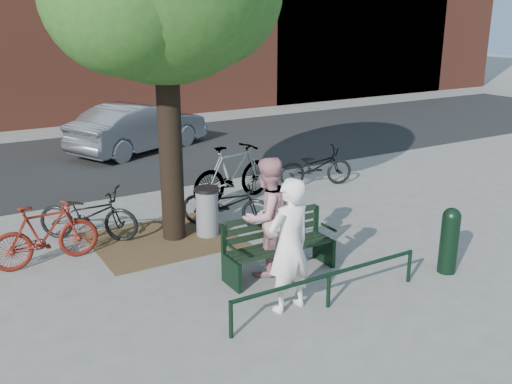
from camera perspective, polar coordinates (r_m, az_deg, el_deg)
ground at (r=8.84m, az=2.38°, el=-8.18°), size 90.00×90.00×0.00m
dirt_pit at (r=10.22m, az=-9.18°, el=-4.70°), size 2.40×2.00×0.02m
road at (r=16.23m, az=-14.30°, el=3.30°), size 40.00×7.00×0.01m
park_bench at (r=8.71m, az=2.14°, el=-5.15°), size 1.74×0.54×0.97m
guard_railing at (r=7.79m, az=7.31°, el=-8.72°), size 3.06×0.06×0.51m
person_left at (r=7.49m, az=3.33°, el=-5.36°), size 0.72×0.51×1.84m
person_right at (r=8.54m, az=1.14°, el=-2.49°), size 0.99×0.83×1.82m
bollard at (r=9.17m, az=18.78°, el=-4.39°), size 0.28×0.28×1.04m
litter_bin at (r=10.17m, az=-4.91°, el=-1.96°), size 0.44×0.44×0.90m
bicycle_a at (r=10.38m, az=-16.43°, el=-2.14°), size 1.80×1.60×0.94m
bicycle_b at (r=9.57m, az=-20.35°, el=-3.98°), size 1.71×0.57×1.01m
bicycle_c at (r=10.55m, az=-2.92°, el=-1.15°), size 1.68×1.66×0.92m
bicycle_d at (r=11.99m, az=-2.32°, el=1.90°), size 2.11×0.91×1.22m
bicycle_e at (r=13.18m, az=6.00°, el=2.55°), size 1.84×1.07×0.91m
parked_car at (r=16.76m, az=-11.59°, el=6.37°), size 4.51×3.10×1.41m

